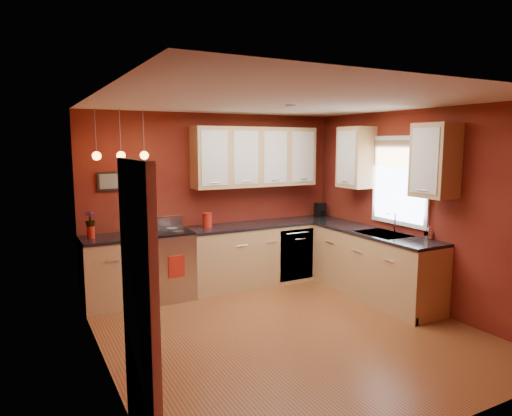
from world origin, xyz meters
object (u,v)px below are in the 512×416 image
gas_range (164,265)px  coffee_maker (320,210)px  red_canister (207,220)px  sink (383,235)px  soap_pump (428,233)px

gas_range → coffee_maker: (2.72, 0.08, 0.57)m
gas_range → red_canister: red_canister is taller
sink → soap_pump: sink is taller
gas_range → soap_pump: bearing=-35.5°
coffee_maker → red_canister: bearing=-177.2°
red_canister → sink: bearing=-38.5°
red_canister → coffee_maker: size_ratio=0.93×
red_canister → gas_range: bearing=-176.3°
sink → red_canister: 2.48m
soap_pump → red_canister: bearing=136.3°
gas_range → sink: size_ratio=1.59×
sink → coffee_maker: bearing=86.3°
red_canister → soap_pump: red_canister is taller
soap_pump → gas_range: bearing=144.5°
coffee_maker → soap_pump: coffee_maker is taller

